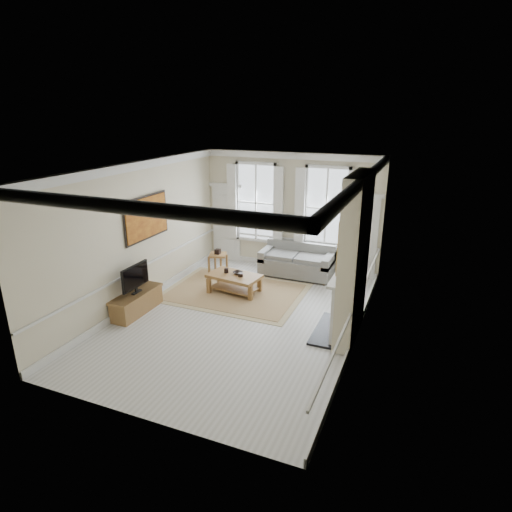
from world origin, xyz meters
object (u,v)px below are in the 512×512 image
at_px(side_table, 218,257).
at_px(tv_stand, 137,302).
at_px(coffee_table, 234,278).
at_px(sofa, 297,262).

bearing_deg(side_table, tv_stand, -100.40).
bearing_deg(side_table, coffee_table, -47.16).
bearing_deg(tv_stand, side_table, 79.60).
height_order(side_table, coffee_table, side_table).
height_order(sofa, side_table, sofa).
distance_m(side_table, coffee_table, 1.55).
xyz_separation_m(side_table, tv_stand, (-0.56, -3.04, -0.21)).
relative_size(coffee_table, tv_stand, 1.00).
relative_size(side_table, tv_stand, 0.42).
relative_size(sofa, side_table, 3.42).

